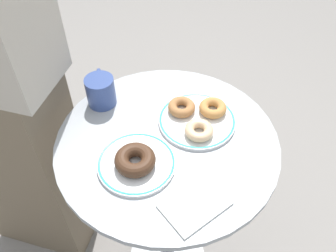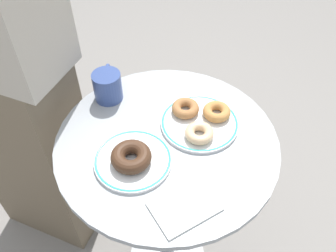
{
  "view_description": "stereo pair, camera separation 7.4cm",
  "coord_description": "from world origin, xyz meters",
  "px_view_note": "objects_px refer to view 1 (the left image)",
  "views": [
    {
      "loc": [
        -0.29,
        -0.57,
        1.5
      ],
      "look_at": [
        0.01,
        0.01,
        0.81
      ],
      "focal_mm": 38.65,
      "sensor_mm": 36.0,
      "label": 1
    },
    {
      "loc": [
        -0.22,
        -0.6,
        1.5
      ],
      "look_at": [
        0.01,
        0.01,
        0.81
      ],
      "focal_mm": 38.65,
      "sensor_mm": 36.0,
      "label": 2
    }
  ],
  "objects_px": {
    "cafe_table": "(167,188)",
    "plate_right": "(197,120)",
    "donut_old_fashioned": "(213,108)",
    "donut_cinnamon": "(182,107)",
    "plate_left": "(136,163)",
    "donut_chocolate": "(135,160)",
    "paper_napkin": "(195,204)",
    "donut_glazed": "(199,130)",
    "coffee_mug": "(101,90)"
  },
  "relations": [
    {
      "from": "plate_right",
      "to": "paper_napkin",
      "type": "height_order",
      "value": "plate_right"
    },
    {
      "from": "donut_glazed",
      "to": "paper_napkin",
      "type": "xyz_separation_m",
      "value": [
        -0.12,
        -0.18,
        -0.02
      ]
    },
    {
      "from": "donut_old_fashioned",
      "to": "donut_chocolate",
      "type": "bearing_deg",
      "value": -165.07
    },
    {
      "from": "plate_right",
      "to": "donut_glazed",
      "type": "height_order",
      "value": "donut_glazed"
    },
    {
      "from": "plate_right",
      "to": "coffee_mug",
      "type": "xyz_separation_m",
      "value": [
        -0.21,
        0.2,
        0.04
      ]
    },
    {
      "from": "cafe_table",
      "to": "coffee_mug",
      "type": "relative_size",
      "value": 6.22
    },
    {
      "from": "donut_cinnamon",
      "to": "donut_glazed",
      "type": "relative_size",
      "value": 1.0
    },
    {
      "from": "donut_chocolate",
      "to": "donut_cinnamon",
      "type": "height_order",
      "value": "donut_chocolate"
    },
    {
      "from": "plate_left",
      "to": "plate_right",
      "type": "distance_m",
      "value": 0.22
    },
    {
      "from": "plate_right",
      "to": "donut_glazed",
      "type": "bearing_deg",
      "value": -115.7
    },
    {
      "from": "plate_left",
      "to": "donut_chocolate",
      "type": "bearing_deg",
      "value": -126.9
    },
    {
      "from": "plate_right",
      "to": "donut_chocolate",
      "type": "distance_m",
      "value": 0.23
    },
    {
      "from": "donut_old_fashioned",
      "to": "paper_napkin",
      "type": "height_order",
      "value": "donut_old_fashioned"
    },
    {
      "from": "donut_chocolate",
      "to": "donut_glazed",
      "type": "xyz_separation_m",
      "value": [
        0.19,
        0.02,
        -0.01
      ]
    },
    {
      "from": "donut_glazed",
      "to": "coffee_mug",
      "type": "bearing_deg",
      "value": 126.24
    },
    {
      "from": "plate_left",
      "to": "donut_glazed",
      "type": "relative_size",
      "value": 2.56
    },
    {
      "from": "donut_chocolate",
      "to": "paper_napkin",
      "type": "distance_m",
      "value": 0.18
    },
    {
      "from": "donut_glazed",
      "to": "paper_napkin",
      "type": "height_order",
      "value": "donut_glazed"
    },
    {
      "from": "donut_old_fashioned",
      "to": "donut_cinnamon",
      "type": "xyz_separation_m",
      "value": [
        -0.08,
        0.04,
        0.0
      ]
    },
    {
      "from": "cafe_table",
      "to": "donut_old_fashioned",
      "type": "height_order",
      "value": "donut_old_fashioned"
    },
    {
      "from": "plate_left",
      "to": "donut_cinnamon",
      "type": "height_order",
      "value": "donut_cinnamon"
    },
    {
      "from": "donut_old_fashioned",
      "to": "donut_glazed",
      "type": "relative_size",
      "value": 1.0
    },
    {
      "from": "plate_right",
      "to": "coffee_mug",
      "type": "bearing_deg",
      "value": 135.89
    },
    {
      "from": "plate_left",
      "to": "paper_napkin",
      "type": "distance_m",
      "value": 0.18
    },
    {
      "from": "cafe_table",
      "to": "plate_right",
      "type": "relative_size",
      "value": 3.47
    },
    {
      "from": "plate_left",
      "to": "donut_old_fashioned",
      "type": "bearing_deg",
      "value": 13.86
    },
    {
      "from": "donut_old_fashioned",
      "to": "donut_glazed",
      "type": "distance_m",
      "value": 0.1
    },
    {
      "from": "donut_chocolate",
      "to": "cafe_table",
      "type": "bearing_deg",
      "value": 21.44
    },
    {
      "from": "cafe_table",
      "to": "plate_left",
      "type": "distance_m",
      "value": 0.27
    },
    {
      "from": "coffee_mug",
      "to": "donut_old_fashioned",
      "type": "bearing_deg",
      "value": -36.62
    },
    {
      "from": "donut_cinnamon",
      "to": "cafe_table",
      "type": "bearing_deg",
      "value": -139.11
    },
    {
      "from": "donut_old_fashioned",
      "to": "donut_cinnamon",
      "type": "distance_m",
      "value": 0.09
    },
    {
      "from": "plate_left",
      "to": "donut_glazed",
      "type": "bearing_deg",
      "value": 3.02
    },
    {
      "from": "donut_chocolate",
      "to": "donut_old_fashioned",
      "type": "bearing_deg",
      "value": 14.93
    },
    {
      "from": "coffee_mug",
      "to": "plate_left",
      "type": "bearing_deg",
      "value": -91.06
    },
    {
      "from": "cafe_table",
      "to": "plate_right",
      "type": "height_order",
      "value": "plate_right"
    },
    {
      "from": "plate_left",
      "to": "plate_right",
      "type": "height_order",
      "value": "same"
    },
    {
      "from": "donut_glazed",
      "to": "paper_napkin",
      "type": "distance_m",
      "value": 0.21
    },
    {
      "from": "plate_right",
      "to": "paper_napkin",
      "type": "bearing_deg",
      "value": -121.49
    },
    {
      "from": "paper_napkin",
      "to": "donut_glazed",
      "type": "bearing_deg",
      "value": 57.02
    },
    {
      "from": "cafe_table",
      "to": "donut_chocolate",
      "type": "xyz_separation_m",
      "value": [
        -0.11,
        -0.04,
        0.27
      ]
    },
    {
      "from": "donut_chocolate",
      "to": "donut_cinnamon",
      "type": "relative_size",
      "value": 1.32
    },
    {
      "from": "cafe_table",
      "to": "donut_glazed",
      "type": "relative_size",
      "value": 9.7
    },
    {
      "from": "donut_glazed",
      "to": "paper_napkin",
      "type": "relative_size",
      "value": 0.53
    },
    {
      "from": "plate_left",
      "to": "paper_napkin",
      "type": "xyz_separation_m",
      "value": [
        0.07,
        -0.17,
        -0.0
      ]
    },
    {
      "from": "plate_right",
      "to": "donut_cinnamon",
      "type": "distance_m",
      "value": 0.06
    },
    {
      "from": "donut_chocolate",
      "to": "plate_left",
      "type": "bearing_deg",
      "value": 53.1
    },
    {
      "from": "donut_chocolate",
      "to": "coffee_mug",
      "type": "relative_size",
      "value": 0.85
    },
    {
      "from": "donut_old_fashioned",
      "to": "donut_glazed",
      "type": "xyz_separation_m",
      "value": [
        -0.08,
        -0.06,
        0.0
      ]
    },
    {
      "from": "plate_right",
      "to": "donut_glazed",
      "type": "relative_size",
      "value": 2.79
    }
  ]
}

